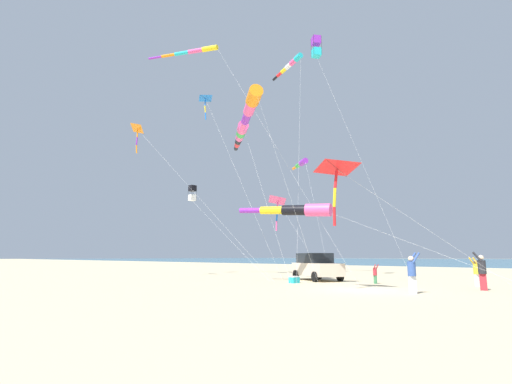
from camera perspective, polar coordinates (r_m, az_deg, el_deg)
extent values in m
plane|color=#C6B58C|center=(19.82, 15.64, -13.96)|extent=(600.00, 600.00, 0.00)
cube|color=beige|center=(27.10, 9.11, -11.34)|extent=(3.44, 4.68, 0.84)
cube|color=black|center=(27.39, 8.72, -9.74)|extent=(2.54, 3.02, 0.68)
cylinder|color=black|center=(26.29, 12.48, -12.21)|extent=(0.47, 0.69, 0.66)
cylinder|color=black|center=(25.39, 8.82, -12.42)|extent=(0.47, 0.69, 0.66)
cylinder|color=black|center=(28.84, 9.40, -12.06)|extent=(0.47, 0.69, 0.66)
cylinder|color=black|center=(28.02, 5.99, -12.21)|extent=(0.47, 0.69, 0.66)
cube|color=#1EB7C6|center=(24.24, 5.74, -12.98)|extent=(0.60, 0.40, 0.36)
cube|color=white|center=(24.23, 5.73, -12.48)|extent=(0.62, 0.42, 0.06)
cube|color=silver|center=(18.53, 22.39, -12.74)|extent=(0.33, 0.30, 0.77)
cylinder|color=#335199|center=(18.50, 22.25, -10.58)|extent=(0.49, 0.49, 0.63)
sphere|color=beige|center=(18.49, 22.17, -9.23)|extent=(0.24, 0.24, 0.24)
cylinder|color=#335199|center=(18.70, 22.35, -9.09)|extent=(0.37, 0.30, 0.48)
cylinder|color=#335199|center=(18.43, 22.83, -9.06)|extent=(0.37, 0.30, 0.48)
cube|color=silver|center=(24.51, 30.21, -11.35)|extent=(0.29, 0.24, 0.67)
cylinder|color=gold|center=(24.49, 30.09, -9.92)|extent=(0.42, 0.42, 0.55)
sphere|color=brown|center=(24.48, 30.01, -9.03)|extent=(0.21, 0.21, 0.21)
cylinder|color=gold|center=(24.29, 29.99, -8.95)|extent=(0.33, 0.24, 0.42)
cylinder|color=gold|center=(24.49, 29.55, -8.99)|extent=(0.33, 0.24, 0.42)
cube|color=#B72833|center=(21.85, 30.87, -11.50)|extent=(0.24, 0.34, 0.79)
cylinder|color=#232328|center=(21.82, 30.71, -9.62)|extent=(0.45, 0.45, 0.65)
sphere|color=beige|center=(21.81, 30.61, -8.45)|extent=(0.25, 0.25, 0.25)
cylinder|color=#232328|center=(21.65, 30.17, -8.37)|extent=(0.21, 0.41, 0.49)
cylinder|color=#232328|center=(21.98, 30.18, -8.37)|extent=(0.21, 0.41, 0.49)
cube|color=#3D7F51|center=(24.60, 17.43, -12.39)|extent=(0.16, 0.21, 0.49)
cylinder|color=#B72833|center=(24.57, 17.37, -11.34)|extent=(0.29, 0.29, 0.41)
sphere|color=beige|center=(24.57, 17.34, -10.69)|extent=(0.15, 0.15, 0.15)
cylinder|color=#B72833|center=(24.55, 17.67, -10.61)|extent=(0.14, 0.26, 0.31)
cylinder|color=#B72833|center=(24.42, 17.31, -10.63)|extent=(0.14, 0.26, 0.31)
cylinder|color=purple|center=(37.98, 7.08, 4.46)|extent=(1.28, 1.56, 0.64)
cylinder|color=green|center=(39.33, 6.44, 4.04)|extent=(1.14, 1.46, 0.48)
cylinder|color=orange|center=(40.70, 5.85, 3.66)|extent=(1.00, 1.37, 0.32)
cylinder|color=white|center=(33.07, 9.00, -3.08)|extent=(4.09, 5.47, 10.64)
cylinder|color=#EF4C93|center=(23.91, 9.31, -2.68)|extent=(1.31, 1.79, 0.87)
cylinder|color=black|center=(24.43, 5.77, -2.72)|extent=(1.17, 1.73, 0.73)
cylinder|color=yellow|center=(25.04, 2.39, -2.76)|extent=(1.03, 1.68, 0.58)
cylinder|color=purple|center=(25.74, -0.81, -2.78)|extent=(0.89, 1.62, 0.43)
cylinder|color=white|center=(21.19, 23.43, -7.50)|extent=(0.67, 10.43, 4.23)
cylinder|color=#EF4C93|center=(30.02, -2.00, 9.60)|extent=(1.37, 1.47, 0.85)
cylinder|color=green|center=(31.16, -2.22, 8.93)|extent=(1.30, 1.42, 0.76)
cylinder|color=#EF4C93|center=(32.31, -2.43, 8.32)|extent=(1.22, 1.36, 0.67)
cylinder|color=black|center=(33.46, -2.62, 7.74)|extent=(1.15, 1.31, 0.58)
cylinder|color=red|center=(34.61, -2.79, 7.21)|extent=(1.07, 1.25, 0.49)
cylinder|color=black|center=(35.76, -2.96, 6.71)|extent=(1.00, 1.20, 0.40)
cylinder|color=white|center=(25.96, 1.27, -0.71)|extent=(0.62, 5.17, 11.28)
cylinder|color=yellow|center=(33.68, -6.90, 20.55)|extent=(0.96, 1.42, 0.49)
cylinder|color=#EF4C93|center=(34.31, -9.01, 20.13)|extent=(0.91, 1.39, 0.43)
cylinder|color=#1EB7C6|center=(34.98, -11.04, 19.71)|extent=(0.86, 1.37, 0.37)
cylinder|color=orange|center=(35.70, -12.97, 19.29)|extent=(0.81, 1.34, 0.32)
cylinder|color=purple|center=(36.44, -14.82, 18.86)|extent=(0.75, 1.31, 0.26)
cylinder|color=white|center=(26.62, 2.95, 6.90)|extent=(2.34, 10.79, 18.37)
cube|color=purple|center=(33.03, 8.98, 21.45)|extent=(0.89, 0.89, 0.64)
cube|color=#1EB7C6|center=(32.51, 9.03, 19.89)|extent=(0.89, 0.89, 0.64)
cylinder|color=black|center=(32.94, 8.24, 20.48)|extent=(0.02, 0.02, 1.67)
cylinder|color=black|center=(32.41, 8.62, 21.03)|extent=(0.02, 0.02, 1.67)
cylinder|color=black|center=(33.13, 9.37, 20.32)|extent=(0.02, 0.02, 1.67)
cylinder|color=black|center=(32.60, 9.77, 20.86)|extent=(0.02, 0.02, 1.67)
cylinder|color=white|center=(27.79, 15.15, 5.32)|extent=(0.83, 6.28, 17.25)
cylinder|color=#1EB7C6|center=(38.05, 6.34, 19.40)|extent=(0.72, 0.94, 0.61)
cylinder|color=#EF4C93|center=(38.58, 5.61, 18.83)|extent=(0.66, 0.92, 0.55)
cylinder|color=white|center=(39.11, 4.91, 18.27)|extent=(0.60, 0.91, 0.49)
cylinder|color=yellow|center=(39.65, 4.23, 17.73)|extent=(0.54, 0.89, 0.43)
cylinder|color=red|center=(40.21, 3.57, 17.20)|extent=(0.48, 0.87, 0.38)
cylinder|color=black|center=(40.77, 2.93, 16.68)|extent=(0.42, 0.85, 0.32)
cylinder|color=white|center=(29.16, 6.47, 7.09)|extent=(8.08, 6.06, 19.95)
pyramid|color=orange|center=(32.90, -17.21, 9.17)|extent=(1.14, 1.60, 0.65)
cylinder|color=black|center=(32.87, -17.30, 9.05)|extent=(1.12, 0.21, 0.72)
cylinder|color=orange|center=(32.75, -17.32, 8.38)|extent=(0.16, 0.16, 0.67)
cylinder|color=purple|center=(32.59, -17.40, 7.26)|extent=(0.15, 0.17, 0.67)
cylinder|color=orange|center=(32.41, -17.44, 6.14)|extent=(0.18, 0.19, 0.67)
cylinder|color=white|center=(27.98, -8.70, -0.66)|extent=(4.74, 10.85, 11.85)
pyramid|color=#EF4C93|center=(33.16, 3.32, -1.12)|extent=(1.48, 2.05, 0.78)
cylinder|color=black|center=(33.12, 3.24, -1.28)|extent=(1.48, 0.28, 0.82)
cylinder|color=#EF4C93|center=(33.06, 3.23, -2.16)|extent=(0.15, 0.17, 0.85)
cylinder|color=blue|center=(32.99, 3.16, -3.62)|extent=(0.20, 0.26, 0.86)
cylinder|color=#EF4C93|center=(32.94, 3.08, -5.09)|extent=(0.16, 0.18, 0.85)
cylinder|color=white|center=(31.31, 6.59, -6.71)|extent=(0.26, 4.72, 6.35)
pyramid|color=red|center=(19.39, 12.02, 3.85)|extent=(1.38, 2.07, 0.66)
cylinder|color=black|center=(19.33, 11.97, 3.54)|extent=(1.75, 0.05, 0.62)
cylinder|color=red|center=(19.20, 11.86, 1.92)|extent=(0.29, 0.27, 0.94)
cylinder|color=yellow|center=(19.02, 11.68, -0.81)|extent=(0.24, 0.26, 0.93)
cylinder|color=red|center=(18.93, 11.65, -3.59)|extent=(0.24, 0.24, 0.93)
cylinder|color=white|center=(19.86, 24.05, -4.98)|extent=(5.53, 5.99, 5.88)
cube|color=black|center=(37.52, -9.48, 0.54)|extent=(0.59, 0.59, 0.58)
cube|color=white|center=(37.37, -9.52, -0.85)|extent=(0.59, 0.59, 0.58)
cylinder|color=black|center=(37.51, -10.11, -0.15)|extent=(0.02, 0.02, 1.50)
cylinder|color=black|center=(37.05, -9.61, -0.05)|extent=(0.02, 0.02, 1.50)
cylinder|color=black|center=(37.84, -9.40, -0.25)|extent=(0.02, 0.02, 1.50)
cylinder|color=black|center=(37.38, -8.89, -0.15)|extent=(0.02, 0.02, 1.50)
cylinder|color=white|center=(31.37, -4.85, -6.20)|extent=(1.92, 12.48, 6.95)
cylinder|color=orange|center=(25.09, -0.26, 14.16)|extent=(1.52, 1.72, 1.10)
cylinder|color=#EF4C93|center=(26.20, -0.87, 12.59)|extent=(1.36, 1.61, 0.94)
cylinder|color=purple|center=(27.32, -1.42, 11.15)|extent=(1.21, 1.50, 0.78)
cylinder|color=#EF4C93|center=(28.47, -1.93, 9.82)|extent=(1.05, 1.40, 0.61)
cylinder|color=white|center=(22.77, 4.57, 1.02)|extent=(2.61, 2.45, 11.62)
pyramid|color=blue|center=(33.58, -7.52, 13.83)|extent=(0.93, 1.38, 0.36)
cylinder|color=black|center=(33.54, -7.55, 13.71)|extent=(1.19, 0.05, 0.30)
cylinder|color=blue|center=(33.38, -7.61, 13.14)|extent=(0.16, 0.11, 0.62)
cylinder|color=yellow|center=(33.14, -7.62, 12.18)|extent=(0.18, 0.14, 0.62)
cylinder|color=blue|center=(32.92, -7.56, 11.19)|extent=(0.16, 0.16, 0.61)
cylinder|color=white|center=(28.64, -2.51, 2.04)|extent=(1.05, 7.79, 14.81)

